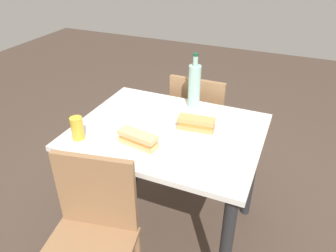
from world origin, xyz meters
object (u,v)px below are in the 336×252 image
Objects in this scene: chair_near at (91,235)px; knife_near at (143,139)px; chair_far at (199,121)px; olive_bowl at (159,108)px; baguette_sandwich_near at (138,139)px; water_bottle at (194,85)px; dining_table at (168,149)px; beer_glass at (77,128)px; plate_far at (196,130)px; plate_near at (138,146)px; baguette_sandwich_far at (196,123)px; knife_far at (196,123)px.

knife_near is at bearing 82.14° from chair_near.
chair_far is 0.51m from olive_bowl.
baguette_sandwich_near is 0.64× the size of water_bottle.
olive_bowl is at bearing 126.66° from dining_table.
beer_glass reaches higher than baguette_sandwich_near.
knife_near is at bearing 92.33° from baguette_sandwich_near.
dining_table is at bearing -96.44° from water_bottle.
chair_far reaches higher than dining_table.
plate_far is (0.22, 0.20, -0.01)m from knife_near.
plate_near is (0.06, 0.37, 0.27)m from chair_near.
baguette_sandwich_far is (0.22, 0.20, 0.03)m from knife_near.
beer_glass is (-0.32, -0.10, 0.04)m from knife_near.
olive_bowl is at bearing 90.70° from chair_near.
knife_near is at bearing -137.02° from baguette_sandwich_far.
dining_table is at bearing -143.83° from knife_far.
baguette_sandwich_far reaches higher than plate_near.
beer_glass reaches higher than plate_far.
baguette_sandwich_near is at bearing -80.05° from olive_bowl.
chair_near is at bearing -102.31° from dining_table.
chair_far is 9.85× the size of olive_bowl.
beer_glass reaches higher than knife_near.
knife_near is at bearing -113.15° from dining_table.
plate_near is 1.37× the size of knife_far.
knife_far is at bearing 52.31° from knife_near.
baguette_sandwich_near is 1.06× the size of baguette_sandwich_far.
dining_table is at bearing -89.94° from chair_far.
knife_near is at bearing 92.33° from plate_near.
baguette_sandwich_near is 0.33m from baguette_sandwich_far.
dining_table is 0.29m from baguette_sandwich_near.
baguette_sandwich_far is at bearing -153.43° from plate_far.
baguette_sandwich_near reaches higher than knife_near.
water_bottle reaches higher than beer_glass.
chair_far is at bearing 104.77° from knife_far.
dining_table is at bearing -165.35° from baguette_sandwich_far.
chair_far is 3.49× the size of plate_near.
knife_near is 0.34m from beer_glass.
knife_far is (0.13, 0.09, 0.15)m from dining_table.
knife_far is at bearing 69.33° from chair_near.
chair_near is 0.74m from plate_far.
olive_bowl is (-0.07, 0.40, -0.03)m from baguette_sandwich_near.
baguette_sandwich_near is at bearing -87.67° from knife_near.
chair_far is at bearing 71.12° from olive_bowl.
baguette_sandwich_far reaches higher than knife_far.
chair_near is 4.06× the size of baguette_sandwich_near.
water_bottle is at bearing 112.85° from knife_far.
chair_near is at bearing -96.21° from chair_far.
plate_far is 0.04m from baguette_sandwich_far.
dining_table is 11.46× the size of olive_bowl.
chair_far is 1.19m from chair_near.
water_bottle is 3.82× the size of olive_bowl.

